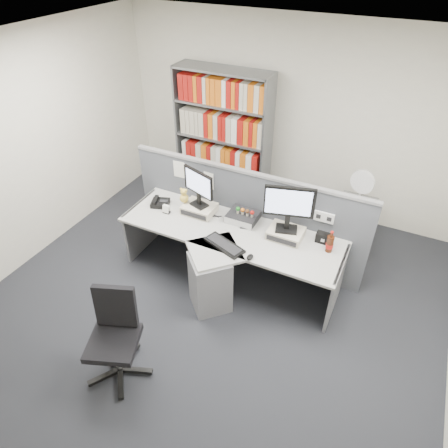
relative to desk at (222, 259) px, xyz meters
The scene contains 21 objects.
ground 0.75m from the desk, 90.00° to the right, with size 5.50×5.50×0.00m, color #2C2E34.
room_shell 1.46m from the desk, 90.00° to the right, with size 5.04×5.54×2.72m.
partition 0.68m from the desk, 89.59° to the left, with size 3.00×0.08×1.27m.
desk is the anchor object (origin of this frame).
monitor_riser_left 0.70m from the desk, 142.32° to the left, with size 0.38×0.31×0.10m.
monitor_riser_right 0.78m from the desk, 32.22° to the left, with size 0.38×0.31×0.10m.
monitor_left 0.90m from the desk, 142.16° to the left, with size 0.44×0.20×0.47m.
monitor_right 1.00m from the desk, 32.37° to the left, with size 0.53×0.23×0.55m.
desktop_pc 0.56m from the desk, 84.44° to the left, with size 0.35×0.31×0.09m.
figurines 0.61m from the desk, 80.51° to the left, with size 0.23×0.05×0.09m.
keyboard 0.29m from the desk, 46.30° to the right, with size 0.51×0.33×0.03m.
mouse 0.50m from the desk, 17.84° to the right, with size 0.06×0.10×0.04m, color black.
desk_phone 1.10m from the desk, 163.46° to the left, with size 0.26×0.25×0.09m.
desk_calendar 0.92m from the desk, 166.94° to the left, with size 0.09×0.07×0.11m.
plush_toy 0.90m from the desk, 152.03° to the left, with size 0.11×0.11×0.19m.
speaker 1.16m from the desk, 25.47° to the left, with size 0.17×0.09×0.11m, color black.
cola_bottle 1.21m from the desk, 17.93° to the left, with size 0.08×0.08×0.26m.
shelving_unit 2.12m from the desk, 115.96° to the left, with size 1.41×0.40×2.00m.
filing_cabinet 1.85m from the desk, 49.39° to the left, with size 0.45×0.61×0.70m.
desk_fan 1.93m from the desk, 49.38° to the left, with size 0.30×0.18×0.50m.
office_chair 1.46m from the desk, 106.30° to the right, with size 0.62×0.61×0.94m.
Camera 1 is at (1.54, -2.49, 3.52)m, focal length 32.22 mm.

